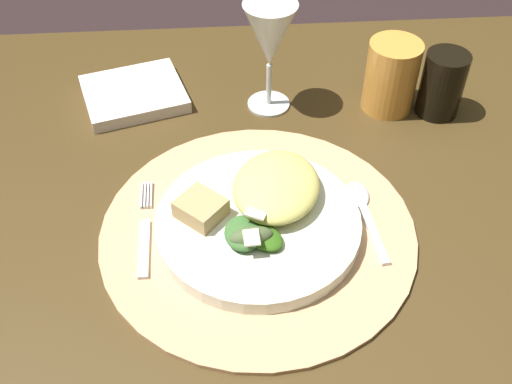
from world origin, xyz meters
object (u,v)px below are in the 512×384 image
(fork, at_px, (146,232))
(dark_tumbler, at_px, (443,84))
(dinner_plate, at_px, (259,224))
(napkin, at_px, (135,94))
(spoon, at_px, (363,206))
(dining_table, at_px, (229,268))
(wine_glass, at_px, (271,38))
(amber_tumbler, at_px, (392,76))

(fork, distance_m, dark_tumbler, 0.47)
(dinner_plate, bearing_deg, fork, 178.57)
(fork, bearing_deg, napkin, 96.49)
(spoon, xyz_separation_m, dark_tumbler, (0.15, 0.19, 0.04))
(spoon, distance_m, napkin, 0.40)
(dinner_plate, bearing_deg, spoon, 11.65)
(dining_table, bearing_deg, spoon, -18.40)
(wine_glass, relative_size, amber_tumbler, 1.56)
(fork, xyz_separation_m, spoon, (0.27, 0.02, 0.00))
(dinner_plate, relative_size, wine_glass, 1.49)
(amber_tumbler, bearing_deg, fork, -145.68)
(spoon, distance_m, wine_glass, 0.27)
(dinner_plate, xyz_separation_m, wine_glass, (0.03, 0.25, 0.10))
(dinner_plate, distance_m, spoon, 0.14)
(wine_glass, bearing_deg, fork, -124.17)
(spoon, bearing_deg, amber_tumbler, 69.80)
(spoon, bearing_deg, wine_glass, 113.32)
(fork, relative_size, amber_tumbler, 1.46)
(spoon, distance_m, dark_tumbler, 0.25)
(spoon, relative_size, wine_glass, 0.84)
(spoon, height_order, wine_glass, wine_glass)
(amber_tumbler, bearing_deg, dark_tumbler, -14.51)
(spoon, relative_size, amber_tumbler, 1.30)
(dining_table, distance_m, dinner_plate, 0.21)
(dinner_plate, distance_m, fork, 0.14)
(dark_tumbler, bearing_deg, napkin, 172.15)
(dinner_plate, distance_m, dark_tumbler, 0.36)
(fork, xyz_separation_m, dark_tumbler, (0.42, 0.22, 0.04))
(dining_table, height_order, fork, fork)
(dinner_plate, distance_m, wine_glass, 0.28)
(dining_table, distance_m, dark_tumbler, 0.41)
(dining_table, xyz_separation_m, dinner_plate, (0.04, -0.08, 0.19))
(fork, height_order, amber_tumbler, amber_tumbler)
(napkin, height_order, amber_tumbler, amber_tumbler)
(spoon, height_order, napkin, napkin)
(dinner_plate, height_order, napkin, dinner_plate)
(dark_tumbler, bearing_deg, wine_glass, 172.42)
(dark_tumbler, bearing_deg, spoon, -127.52)
(amber_tumbler, relative_size, dark_tumbler, 1.09)
(dinner_plate, bearing_deg, amber_tumbler, 48.68)
(fork, relative_size, wine_glass, 0.94)
(dining_table, height_order, napkin, napkin)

